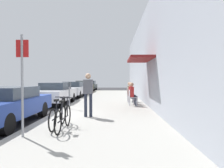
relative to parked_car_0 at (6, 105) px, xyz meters
The scene contains 19 objects.
ground_plane 2.00m from the parked_car_0, 54.02° to the left, with size 60.00×60.00×0.00m, color #2D2D30.
sidewalk_slab 4.90m from the parked_car_0, 46.38° to the left, with size 4.50×32.00×0.12m, color #9E9B93.
building_facade 7.08m from the parked_car_0, 31.44° to the left, with size 1.40×32.00×5.77m.
parked_car_0 is the anchor object (origin of this frame).
parked_car_1 5.66m from the parked_car_0, 90.00° to the left, with size 1.80×4.40×1.38m.
parked_car_2 10.86m from the parked_car_0, 90.00° to the left, with size 1.80×4.40×1.38m.
parked_car_3 16.35m from the parked_car_0, 90.00° to the left, with size 1.80×4.40×1.43m.
parked_car_4 21.78m from the parked_car_0, 90.00° to the left, with size 1.80×4.40×1.39m.
parking_meter 3.29m from the parked_car_0, 61.89° to the left, with size 0.12×0.10×1.32m.
street_sign 2.60m from the parked_car_0, 51.86° to the right, with size 0.32×0.06×2.60m.
bicycle_0 2.66m from the parked_car_0, 27.23° to the right, with size 0.46×1.71×0.90m.
bicycle_1 2.32m from the parked_car_0, 23.65° to the right, with size 0.46×1.71×0.90m.
cafe_chair_0 6.29m from the parked_car_0, 41.24° to the left, with size 0.44×0.44×0.87m.
seated_patron_0 6.34m from the parked_car_0, 40.89° to the left, with size 0.43×0.36×1.29m.
cafe_chair_1 6.86m from the parked_car_0, 46.44° to the left, with size 0.49×0.49×0.87m.
seated_patron_1 6.90m from the parked_car_0, 46.04° to the left, with size 0.46×0.40×1.29m.
cafe_chair_2 7.72m from the parked_car_0, 52.21° to the left, with size 0.50×0.50×0.87m.
seated_patron_2 7.75m from the parked_car_0, 51.83° to the left, with size 0.47×0.41×1.29m.
pedestrian_standing 2.93m from the parked_car_0, 16.37° to the left, with size 0.36×0.22×1.70m.
Camera 1 is at (2.80, -8.43, 1.59)m, focal length 32.01 mm.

